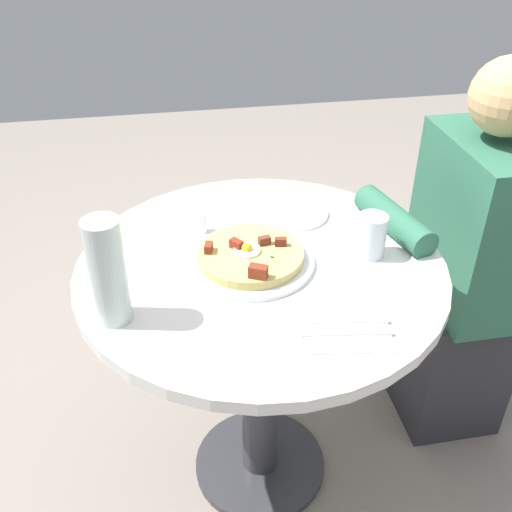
# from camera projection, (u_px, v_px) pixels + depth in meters

# --- Properties ---
(ground_plane) EXTENTS (6.00, 6.00, 0.00)m
(ground_plane) POSITION_uv_depth(u_px,v_px,m) (260.00, 465.00, 1.76)
(ground_plane) COLOR gray
(dining_table) EXTENTS (0.84, 0.84, 0.74)m
(dining_table) POSITION_uv_depth(u_px,v_px,m) (261.00, 321.00, 1.45)
(dining_table) COLOR silver
(dining_table) RESTS_ON ground_plane
(person_seated) EXTENTS (0.39, 0.48, 1.14)m
(person_seated) POSITION_uv_depth(u_px,v_px,m) (464.00, 280.00, 1.68)
(person_seated) COLOR #2D2D33
(person_seated) RESTS_ON ground_plane
(pizza_plate) EXTENTS (0.29, 0.29, 0.01)m
(pizza_plate) POSITION_uv_depth(u_px,v_px,m) (251.00, 262.00, 1.34)
(pizza_plate) COLOR white
(pizza_plate) RESTS_ON dining_table
(breakfast_pizza) EXTENTS (0.24, 0.24, 0.05)m
(breakfast_pizza) POSITION_uv_depth(u_px,v_px,m) (251.00, 256.00, 1.33)
(breakfast_pizza) COLOR tan
(breakfast_pizza) RESTS_ON pizza_plate
(bread_plate) EXTENTS (0.17, 0.17, 0.01)m
(bread_plate) POSITION_uv_depth(u_px,v_px,m) (294.00, 213.00, 1.53)
(bread_plate) COLOR white
(bread_plate) RESTS_ON dining_table
(napkin) EXTENTS (0.16, 0.19, 0.00)m
(napkin) POSITION_uv_depth(u_px,v_px,m) (346.00, 329.00, 1.16)
(napkin) COLOR white
(napkin) RESTS_ON dining_table
(fork) EXTENTS (0.04, 0.18, 0.00)m
(fork) POSITION_uv_depth(u_px,v_px,m) (347.00, 333.00, 1.14)
(fork) COLOR silver
(fork) RESTS_ON napkin
(knife) EXTENTS (0.04, 0.18, 0.00)m
(knife) POSITION_uv_depth(u_px,v_px,m) (344.00, 321.00, 1.17)
(knife) COLOR silver
(knife) RESTS_ON napkin
(water_glass) EXTENTS (0.07, 0.07, 0.10)m
(water_glass) POSITION_uv_depth(u_px,v_px,m) (371.00, 236.00, 1.35)
(water_glass) COLOR silver
(water_glass) RESTS_ON dining_table
(water_bottle) EXTENTS (0.07, 0.07, 0.23)m
(water_bottle) POSITION_uv_depth(u_px,v_px,m) (108.00, 272.00, 1.12)
(water_bottle) COLOR silver
(water_bottle) RESTS_ON dining_table
(salt_shaker) EXTENTS (0.03, 0.03, 0.05)m
(salt_shaker) POSITION_uv_depth(u_px,v_px,m) (201.00, 223.00, 1.45)
(salt_shaker) COLOR white
(salt_shaker) RESTS_ON dining_table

